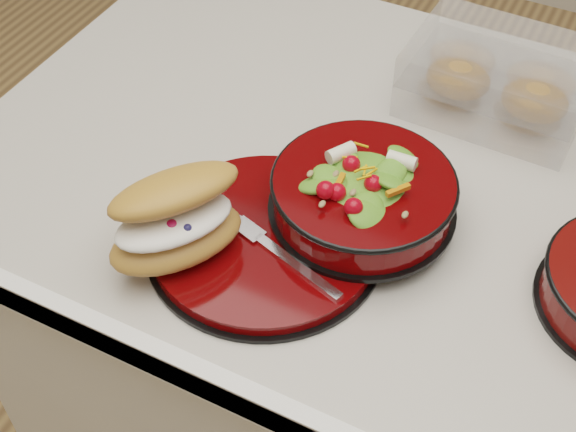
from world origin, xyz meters
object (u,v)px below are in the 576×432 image
at_px(dinner_plate, 265,240).
at_px(fork, 282,255).
at_px(croissant, 177,220).
at_px(pastry_box, 498,81).
at_px(island_counter, 406,382).
at_px(salad_bowl, 364,189).

relative_size(dinner_plate, fork, 1.76).
xyz_separation_m(croissant, pastry_box, (0.24, 0.43, -0.02)).
xyz_separation_m(island_counter, croissant, (-0.23, -0.24, 0.51)).
bearing_deg(pastry_box, fork, -106.64).
relative_size(island_counter, salad_bowl, 5.56).
bearing_deg(croissant, fork, -34.71).
relative_size(fork, pastry_box, 0.66).
distance_m(salad_bowl, fork, 0.12).
xyz_separation_m(fork, pastry_box, (0.13, 0.39, 0.02)).
xyz_separation_m(island_counter, pastry_box, (0.00, 0.19, 0.49)).
height_order(croissant, pastry_box, croissant).
bearing_deg(fork, salad_bowl, -8.41).
relative_size(dinner_plate, salad_bowl, 1.25).
relative_size(island_counter, croissant, 6.53).
relative_size(croissant, fork, 1.19).
bearing_deg(pastry_box, croissant, -117.25).
height_order(dinner_plate, fork, fork).
bearing_deg(croissant, dinner_plate, -16.26).
distance_m(salad_bowl, pastry_box, 0.29).
bearing_deg(island_counter, pastry_box, 89.10).
bearing_deg(pastry_box, salad_bowl, -103.62).
bearing_deg(salad_bowl, croissant, -137.36).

